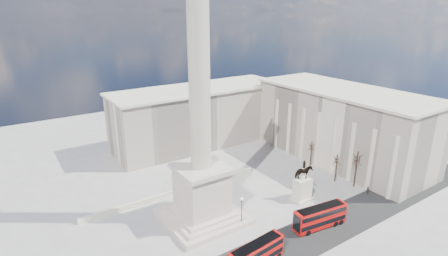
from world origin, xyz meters
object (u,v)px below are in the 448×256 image
Objects in this scene: equestrian_statue at (302,186)px; pedestrian_standing at (367,190)px; nelsons_column at (201,155)px; pedestrian_walking at (313,215)px; red_bus_c at (320,217)px; red_bus_b at (257,254)px; red_bus_d at (407,176)px; pedestrian_crossing at (297,216)px; victorian_lamp at (242,210)px.

equestrian_statue is 14.85m from pedestrian_standing.
nelsons_column is 24.03m from pedestrian_walking.
red_bus_b is at bearing -166.71° from red_bus_c.
red_bus_d is 1.39× the size of equestrian_statue.
red_bus_c is 5.46× the size of pedestrian_crossing.
red_bus_b is 15.83m from red_bus_c.
pedestrian_standing is (29.38, -5.45, -2.62)m from victorian_lamp.
pedestrian_standing is (34.05, -11.50, -12.08)m from nelsons_column.
victorian_lamp reaches higher than red_bus_b.
nelsons_column is 8.50× the size of victorian_lamp.
pedestrian_standing reaches higher than pedestrian_walking.
pedestrian_crossing is (-2.76, 1.20, 0.18)m from pedestrian_walking.
nelsons_column reaches higher than victorian_lamp.
equestrian_statue is at bearing 70.81° from red_bus_c.
pedestrian_walking is (1.03, 2.64, -1.40)m from red_bus_c.
equestrian_statue is (4.51, 8.84, 0.89)m from red_bus_c.
pedestrian_walking is at bearing 8.43° from red_bus_b.
pedestrian_crossing is at bearing -23.38° from victorian_lamp.
nelsons_column is 5.68× the size of equestrian_statue.
nelsons_column is 4.75× the size of red_bus_c.
pedestrian_crossing is (-29.80, 3.82, -1.59)m from red_bus_d.
equestrian_statue reaches higher than red_bus_c.
victorian_lamp is 11.00m from pedestrian_crossing.
pedestrian_crossing is (9.83, -4.25, -2.49)m from victorian_lamp.
red_bus_d is at bearing 4.97° from pedestrian_walking.
pedestrian_crossing is at bearing 177.01° from red_bus_d.
pedestrian_crossing is (-19.54, 1.20, 0.13)m from pedestrian_standing.
pedestrian_crossing is at bearing 167.00° from pedestrian_walking.
pedestrian_standing is at bearing -24.95° from equestrian_statue.
red_bus_d is 2.08× the size of victorian_lamp.
pedestrian_standing is at bearing 169.97° from red_bus_d.
pedestrian_walking is (-3.47, -6.19, -2.29)m from equestrian_statue.
nelsons_column is at bearing 29.31° from pedestrian_crossing.
victorian_lamp reaches higher than red_bus_c.
pedestrian_standing is (-10.25, 2.62, -1.72)m from red_bus_d.
red_bus_b is at bearing 85.55° from pedestrian_crossing.
victorian_lamp is at bearing -52.30° from nelsons_column.
pedestrian_walking is 3.01m from pedestrian_crossing.
pedestrian_walking is at bearing -119.27° from equestrian_statue.
victorian_lamp is at bearing 172.80° from red_bus_d.
nelsons_column reaches higher than pedestrian_standing.
red_bus_d is 7.79× the size of pedestrian_walking.
equestrian_statue is at bearing -76.61° from pedestrian_crossing.
pedestrian_walking is 0.81× the size of pedestrian_crossing.
nelsons_column is 19.04m from red_bus_b.
victorian_lamp is at bearing 41.30° from pedestrian_crossing.
victorian_lamp is at bearing 167.10° from pedestrian_walking.
red_bus_d is 30.08m from pedestrian_crossing.
nelsons_column is 12.16m from victorian_lamp.
red_bus_b is 17.34m from pedestrian_walking.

